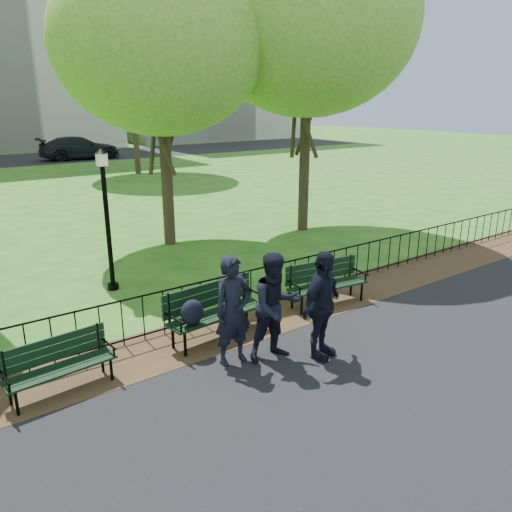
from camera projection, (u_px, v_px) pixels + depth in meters
ground at (271, 362)px, 8.44m from camera, size 120.00×120.00×0.00m
asphalt_path at (449, 479)px, 5.82m from camera, size 60.00×9.20×0.01m
dirt_strip at (224, 330)px, 9.60m from camera, size 60.00×1.60×0.01m
iron_fence at (210, 298)px, 9.84m from camera, size 24.06×0.06×1.00m
apartment_east at (195, 29)px, 56.51m from camera, size 20.00×15.00×24.00m
park_bench_main at (206, 308)px, 8.94m from camera, size 2.00×0.77×1.11m
park_bench_left_a at (58, 359)px, 7.46m from camera, size 1.66×0.64×0.92m
park_bench_right_a at (325, 278)px, 10.70m from camera, size 1.86×0.79×1.03m
lamppost at (107, 215)px, 11.17m from camera, size 0.29×0.29×3.25m
tree_near_e at (160, 43)px, 13.73m from camera, size 5.93×5.93×8.26m
tree_mid_e at (308, 21)px, 15.16m from camera, size 6.78×6.78×9.44m
tree_far_e at (129, 41)px, 28.02m from camera, size 7.67×7.67×10.70m
person_left at (233, 311)px, 8.16m from camera, size 0.70×0.48×1.86m
person_mid at (276, 307)px, 8.30m from camera, size 0.96×0.58×1.87m
person_right at (322, 305)px, 8.33m from camera, size 1.19×0.78×1.89m
sedan_dark at (79, 148)px, 37.29m from camera, size 5.88×2.64×1.67m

